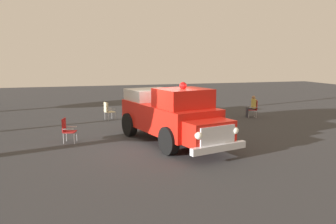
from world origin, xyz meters
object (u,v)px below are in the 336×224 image
at_px(vintage_fire_truck, 171,114).
at_px(lawn_chair_by_car, 67,129).
at_px(spectator_seated, 252,106).
at_px(lawn_chair_near_truck, 254,107).
at_px(classic_hot_rod, 181,104).
at_px(lawn_chair_spare, 108,110).

bearing_deg(vintage_fire_truck, lawn_chair_by_car, -15.58).
bearing_deg(spectator_seated, lawn_chair_near_truck, 161.23).
height_order(vintage_fire_truck, classic_hot_rod, vintage_fire_truck).
distance_m(vintage_fire_truck, lawn_chair_by_car, 4.38).
xyz_separation_m(lawn_chair_near_truck, spectator_seated, (0.13, -0.04, 0.11)).
xyz_separation_m(lawn_chair_spare, spectator_seated, (-8.30, 1.41, 0.11)).
distance_m(vintage_fire_truck, lawn_chair_spare, 6.25).
distance_m(classic_hot_rod, lawn_chair_near_truck, 4.35).
bearing_deg(lawn_chair_spare, lawn_chair_near_truck, 170.24).
height_order(classic_hot_rod, lawn_chair_near_truck, classic_hot_rod).
xyz_separation_m(lawn_chair_by_car, lawn_chair_spare, (-2.18, -4.73, 0.00)).
relative_size(classic_hot_rod, lawn_chair_near_truck, 4.64).
height_order(classic_hot_rod, lawn_chair_spare, classic_hot_rod).
bearing_deg(lawn_chair_spare, lawn_chair_by_car, 65.24).
distance_m(vintage_fire_truck, classic_hot_rod, 6.47).
bearing_deg(spectator_seated, lawn_chair_spare, -9.62).
relative_size(lawn_chair_spare, spectator_seated, 0.79).
bearing_deg(lawn_chair_near_truck, vintage_fire_truck, 34.63).
height_order(vintage_fire_truck, lawn_chair_near_truck, vintage_fire_truck).
height_order(lawn_chair_near_truck, lawn_chair_spare, same).
distance_m(lawn_chair_spare, spectator_seated, 8.42).
height_order(lawn_chair_by_car, spectator_seated, spectator_seated).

